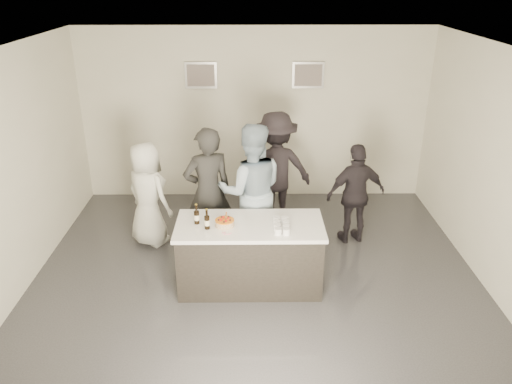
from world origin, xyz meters
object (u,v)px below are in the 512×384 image
(cake, at_px, (225,223))
(beer_bottle_a, at_px, (197,214))
(bar_counter, at_px, (250,255))
(person_guest_left, at_px, (148,195))
(beer_bottle_b, at_px, (207,219))
(person_guest_back, at_px, (276,169))
(person_guest_right, at_px, (356,194))
(person_main_black, at_px, (208,192))
(person_main_blue, at_px, (251,191))

(cake, height_order, beer_bottle_a, beer_bottle_a)
(bar_counter, relative_size, person_guest_left, 1.17)
(beer_bottle_b, xyz_separation_m, person_guest_left, (-0.98, 1.27, -0.24))
(beer_bottle_a, xyz_separation_m, person_guest_back, (1.07, 1.79, -0.10))
(cake, relative_size, beer_bottle_a, 0.92)
(beer_bottle_b, bearing_deg, beer_bottle_a, 134.73)
(beer_bottle_b, bearing_deg, person_guest_right, 31.81)
(beer_bottle_b, distance_m, person_guest_left, 1.62)
(beer_bottle_a, xyz_separation_m, person_guest_left, (-0.84, 1.13, -0.24))
(person_main_black, bearing_deg, person_guest_back, -158.27)
(person_main_black, xyz_separation_m, person_guest_back, (1.00, 0.93, -0.02))
(beer_bottle_b, xyz_separation_m, person_guest_right, (2.09, 1.30, -0.26))
(beer_bottle_b, relative_size, person_guest_left, 0.16)
(person_main_black, bearing_deg, cake, 85.62)
(person_main_black, relative_size, person_guest_right, 1.22)
(bar_counter, bearing_deg, person_guest_back, 77.28)
(person_main_black, xyz_separation_m, person_main_blue, (0.61, -0.03, 0.03))
(person_main_blue, xyz_separation_m, person_guest_left, (-1.53, 0.30, -0.18))
(person_main_black, distance_m, person_main_blue, 0.61)
(person_main_blue, bearing_deg, person_main_black, -6.89)
(person_guest_right, height_order, person_guest_back, person_guest_back)
(bar_counter, xyz_separation_m, beer_bottle_b, (-0.52, -0.12, 0.58))
(person_guest_left, distance_m, person_guest_back, 2.03)
(person_guest_right, bearing_deg, cake, 19.37)
(bar_counter, xyz_separation_m, person_main_black, (-0.59, 0.88, 0.50))
(person_main_blue, distance_m, person_guest_left, 1.56)
(bar_counter, relative_size, cake, 7.75)
(person_guest_right, bearing_deg, person_main_blue, -1.85)
(person_main_blue, height_order, person_guest_back, person_main_blue)
(person_guest_right, bearing_deg, person_main_black, -5.92)
(bar_counter, relative_size, person_guest_back, 1.00)
(person_main_blue, bearing_deg, person_guest_right, -172.26)
(cake, height_order, person_main_blue, person_main_blue)
(person_guest_back, bearing_deg, bar_counter, 62.44)
(person_guest_right, xyz_separation_m, person_guest_back, (-1.16, 0.63, 0.15))
(person_main_blue, xyz_separation_m, person_guest_back, (0.39, 0.96, -0.05))
(beer_bottle_b, bearing_deg, cake, 19.77)
(person_main_black, distance_m, person_guest_back, 1.36)
(person_guest_back, bearing_deg, person_guest_left, 4.23)
(bar_counter, distance_m, beer_bottle_a, 0.88)
(person_main_black, xyz_separation_m, person_guest_right, (2.16, 0.29, -0.17))
(cake, xyz_separation_m, person_main_blue, (0.33, 0.90, 0.04))
(cake, height_order, beer_bottle_b, beer_bottle_b)
(cake, distance_m, person_guest_back, 1.99)
(cake, xyz_separation_m, person_guest_back, (0.72, 1.86, -0.01))
(person_guest_right, bearing_deg, person_guest_left, -13.15)
(beer_bottle_b, bearing_deg, person_main_blue, 60.83)
(beer_bottle_b, relative_size, person_main_black, 0.14)
(bar_counter, xyz_separation_m, beer_bottle_a, (-0.66, 0.02, 0.58))
(bar_counter, relative_size, person_guest_right, 1.20)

